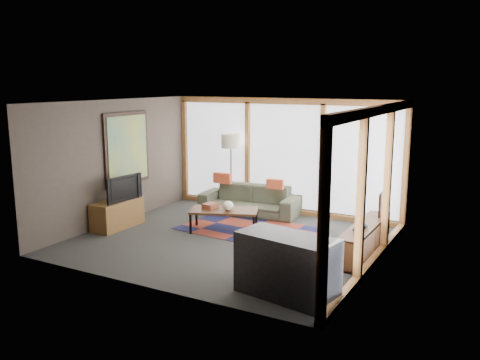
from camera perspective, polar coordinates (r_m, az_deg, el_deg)
The scene contains 17 objects.
ground at distance 9.68m, azimuth -1.15°, elevation -6.80°, with size 5.50×5.50×0.00m, color #2B2B29.
room_envelope at distance 9.59m, azimuth 3.06°, elevation 2.47°, with size 5.52×5.02×2.62m.
rug at distance 10.38m, azimuth 1.05°, elevation -5.53°, with size 2.69×1.73×0.01m, color maroon.
sofa at distance 11.48m, azimuth 1.09°, elevation -2.26°, with size 2.22×0.87×0.65m, color #313528.
pillow_left at distance 11.70m, azimuth -1.96°, elevation 0.22°, with size 0.44×0.13×0.24m, color #C54A28.
pillow_right at distance 11.14m, azimuth 3.95°, elevation -0.44°, with size 0.38×0.11×0.21m, color #C54A28.
floor_lamp at distance 11.77m, azimuth -1.02°, elevation 0.88°, with size 0.45×0.45×1.78m, color #2F2519, non-canonical shape.
coffee_table at distance 10.23m, azimuth -1.79°, elevation -4.52°, with size 1.33×0.67×0.44m, color #322310, non-canonical shape.
book_stack at distance 10.29m, azimuth -3.36°, elevation -2.89°, with size 0.23×0.29×0.10m, color brown.
vase at distance 10.08m, azimuth -1.36°, elevation -2.91°, with size 0.22×0.22×0.19m, color #ECE5CD.
bookshelf at distance 9.15m, azimuth 13.80°, elevation -6.48°, with size 0.38×2.11×0.53m, color #322310, non-canonical shape.
bowl_a at distance 8.58m, azimuth 13.16°, elevation -5.44°, with size 0.20×0.20×0.10m, color black.
bowl_b at distance 8.88m, azimuth 13.70°, elevation -4.97°, with size 0.16×0.16×0.08m, color black.
shelf_picture at distance 9.66m, azimuth 15.61°, elevation -2.65°, with size 0.04×0.34×0.44m, color black.
tv_console at distance 10.74m, azimuth -13.59°, elevation -3.72°, with size 0.48×1.15×0.57m, color brown.
television at distance 10.58m, azimuth -13.18°, elevation -0.86°, with size 0.91×0.12×0.53m, color black.
bar_counter at distance 7.19m, azimuth 5.29°, elevation -9.59°, with size 1.40×0.65×0.88m, color black.
Camera 1 is at (4.61, -7.98, 2.98)m, focal length 38.00 mm.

